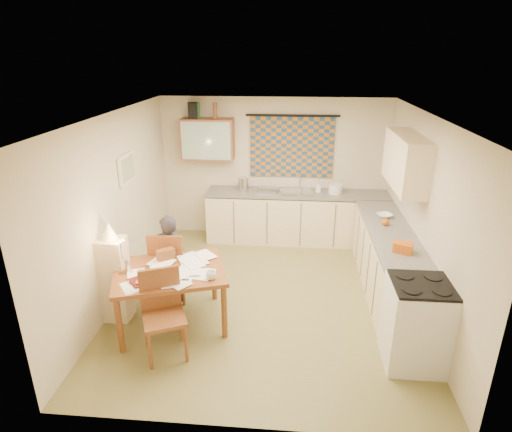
# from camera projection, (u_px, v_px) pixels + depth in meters

# --- Properties ---
(floor) EXTENTS (4.00, 4.50, 0.02)m
(floor) POSITION_uv_depth(u_px,v_px,m) (265.00, 297.00, 6.00)
(floor) COLOR olive
(floor) RESTS_ON ground
(ceiling) EXTENTS (4.00, 4.50, 0.02)m
(ceiling) POSITION_uv_depth(u_px,v_px,m) (267.00, 115.00, 5.09)
(ceiling) COLOR white
(ceiling) RESTS_ON floor
(wall_back) EXTENTS (4.00, 0.02, 2.50)m
(wall_back) POSITION_uv_depth(u_px,v_px,m) (274.00, 169.00, 7.65)
(wall_back) COLOR beige
(wall_back) RESTS_ON floor
(wall_front) EXTENTS (4.00, 0.02, 2.50)m
(wall_front) POSITION_uv_depth(u_px,v_px,m) (248.00, 312.00, 3.45)
(wall_front) COLOR beige
(wall_front) RESTS_ON floor
(wall_left) EXTENTS (0.02, 4.50, 2.50)m
(wall_left) POSITION_uv_depth(u_px,v_px,m) (116.00, 209.00, 5.71)
(wall_left) COLOR beige
(wall_left) RESTS_ON floor
(wall_right) EXTENTS (0.02, 4.50, 2.50)m
(wall_right) POSITION_uv_depth(u_px,v_px,m) (425.00, 218.00, 5.38)
(wall_right) COLOR beige
(wall_right) RESTS_ON floor
(window_blind) EXTENTS (1.45, 0.03, 1.05)m
(window_blind) POSITION_uv_depth(u_px,v_px,m) (292.00, 147.00, 7.44)
(window_blind) COLOR navy
(window_blind) RESTS_ON wall_back
(curtain_rod) EXTENTS (1.60, 0.04, 0.04)m
(curtain_rod) POSITION_uv_depth(u_px,v_px,m) (293.00, 115.00, 7.22)
(curtain_rod) COLOR black
(curtain_rod) RESTS_ON wall_back
(wall_cabinet) EXTENTS (0.90, 0.34, 0.70)m
(wall_cabinet) POSITION_uv_depth(u_px,v_px,m) (208.00, 139.00, 7.37)
(wall_cabinet) COLOR brown
(wall_cabinet) RESTS_ON wall_back
(wall_cabinet_glass) EXTENTS (0.84, 0.02, 0.64)m
(wall_cabinet_glass) POSITION_uv_depth(u_px,v_px,m) (206.00, 141.00, 7.22)
(wall_cabinet_glass) COLOR #99B2A5
(wall_cabinet_glass) RESTS_ON wall_back
(upper_cabinet_right) EXTENTS (0.34, 1.30, 0.70)m
(upper_cabinet_right) POSITION_uv_depth(u_px,v_px,m) (406.00, 161.00, 5.69)
(upper_cabinet_right) COLOR beige
(upper_cabinet_right) RESTS_ON wall_right
(framed_print) EXTENTS (0.04, 0.50, 0.40)m
(framed_print) POSITION_uv_depth(u_px,v_px,m) (126.00, 168.00, 5.91)
(framed_print) COLOR #F0E2C7
(framed_print) RESTS_ON wall_left
(print_canvas) EXTENTS (0.01, 0.42, 0.32)m
(print_canvas) POSITION_uv_depth(u_px,v_px,m) (128.00, 168.00, 5.91)
(print_canvas) COLOR #B7BBA6
(print_canvas) RESTS_ON wall_left
(counter_back) EXTENTS (3.30, 0.62, 0.92)m
(counter_back) POSITION_uv_depth(u_px,v_px,m) (300.00, 217.00, 7.61)
(counter_back) COLOR beige
(counter_back) RESTS_ON floor
(counter_right) EXTENTS (0.62, 2.95, 0.92)m
(counter_right) POSITION_uv_depth(u_px,v_px,m) (391.00, 269.00, 5.81)
(counter_right) COLOR beige
(counter_right) RESTS_ON floor
(stove) EXTENTS (0.63, 0.63, 0.98)m
(stove) POSITION_uv_depth(u_px,v_px,m) (416.00, 324.00, 4.59)
(stove) COLOR white
(stove) RESTS_ON floor
(sink) EXTENTS (0.62, 0.54, 0.10)m
(sink) POSITION_uv_depth(u_px,v_px,m) (296.00, 194.00, 7.46)
(sink) COLOR silver
(sink) RESTS_ON counter_back
(tap) EXTENTS (0.03, 0.03, 0.28)m
(tap) POSITION_uv_depth(u_px,v_px,m) (300.00, 182.00, 7.56)
(tap) COLOR silver
(tap) RESTS_ON counter_back
(dish_rack) EXTENTS (0.39, 0.35, 0.06)m
(dish_rack) POSITION_uv_depth(u_px,v_px,m) (268.00, 190.00, 7.47)
(dish_rack) COLOR silver
(dish_rack) RESTS_ON counter_back
(kettle) EXTENTS (0.22, 0.22, 0.24)m
(kettle) POSITION_uv_depth(u_px,v_px,m) (243.00, 184.00, 7.48)
(kettle) COLOR silver
(kettle) RESTS_ON counter_back
(mixing_bowl) EXTENTS (0.29, 0.29, 0.16)m
(mixing_bowl) POSITION_uv_depth(u_px,v_px,m) (335.00, 189.00, 7.36)
(mixing_bowl) COLOR white
(mixing_bowl) RESTS_ON counter_back
(soap_bottle) EXTENTS (0.09, 0.09, 0.18)m
(soap_bottle) POSITION_uv_depth(u_px,v_px,m) (318.00, 187.00, 7.43)
(soap_bottle) COLOR white
(soap_bottle) RESTS_ON counter_back
(bowl) EXTENTS (0.36, 0.36, 0.05)m
(bowl) POSITION_uv_depth(u_px,v_px,m) (384.00, 216.00, 6.32)
(bowl) COLOR white
(bowl) RESTS_ON counter_right
(orange_bag) EXTENTS (0.27, 0.23, 0.12)m
(orange_bag) POSITION_uv_depth(u_px,v_px,m) (403.00, 247.00, 5.21)
(orange_bag) COLOR #C3550F
(orange_bag) RESTS_ON counter_right
(fruit_orange) EXTENTS (0.10, 0.10, 0.10)m
(fruit_orange) POSITION_uv_depth(u_px,v_px,m) (385.00, 222.00, 6.01)
(fruit_orange) COLOR #C3550F
(fruit_orange) RESTS_ON counter_right
(speaker) EXTENTS (0.20, 0.23, 0.26)m
(speaker) POSITION_uv_depth(u_px,v_px,m) (193.00, 110.00, 7.22)
(speaker) COLOR black
(speaker) RESTS_ON wall_cabinet
(bottle_green) EXTENTS (0.08, 0.08, 0.26)m
(bottle_green) POSITION_uv_depth(u_px,v_px,m) (198.00, 110.00, 7.21)
(bottle_green) COLOR #195926
(bottle_green) RESTS_ON wall_cabinet
(bottle_brown) EXTENTS (0.08, 0.08, 0.26)m
(bottle_brown) POSITION_uv_depth(u_px,v_px,m) (215.00, 111.00, 7.19)
(bottle_brown) COLOR brown
(bottle_brown) RESTS_ON wall_cabinet
(dining_table) EXTENTS (1.55, 1.35, 0.75)m
(dining_table) POSITION_uv_depth(u_px,v_px,m) (171.00, 297.00, 5.29)
(dining_table) COLOR brown
(dining_table) RESTS_ON floor
(chair_far) EXTENTS (0.48, 0.48, 1.02)m
(chair_far) POSITION_uv_depth(u_px,v_px,m) (171.00, 277.00, 5.86)
(chair_far) COLOR brown
(chair_far) RESTS_ON floor
(chair_near) EXTENTS (0.59, 0.59, 1.00)m
(chair_near) POSITION_uv_depth(u_px,v_px,m) (165.00, 330.00, 4.77)
(chair_near) COLOR brown
(chair_near) RESTS_ON floor
(person) EXTENTS (0.54, 0.43, 1.25)m
(person) POSITION_uv_depth(u_px,v_px,m) (170.00, 259.00, 5.70)
(person) COLOR black
(person) RESTS_ON floor
(shelf_stand) EXTENTS (0.32, 0.30, 1.11)m
(shelf_stand) POSITION_uv_depth(u_px,v_px,m) (116.00, 279.00, 5.34)
(shelf_stand) COLOR beige
(shelf_stand) RESTS_ON floor
(lampshade) EXTENTS (0.20, 0.20, 0.22)m
(lampshade) POSITION_uv_depth(u_px,v_px,m) (109.00, 231.00, 5.10)
(lampshade) COLOR #F0E2C7
(lampshade) RESTS_ON shelf_stand
(letter_rack) EXTENTS (0.24, 0.21, 0.16)m
(letter_rack) POSITION_uv_depth(u_px,v_px,m) (166.00, 255.00, 5.35)
(letter_rack) COLOR brown
(letter_rack) RESTS_ON dining_table
(mug) EXTENTS (0.15, 0.15, 0.10)m
(mug) POSITION_uv_depth(u_px,v_px,m) (211.00, 275.00, 4.94)
(mug) COLOR white
(mug) RESTS_ON dining_table
(magazine) EXTENTS (0.42, 0.42, 0.02)m
(magazine) POSITION_uv_depth(u_px,v_px,m) (131.00, 284.00, 4.82)
(magazine) COLOR maroon
(magazine) RESTS_ON dining_table
(book) EXTENTS (0.36, 0.37, 0.02)m
(book) POSITION_uv_depth(u_px,v_px,m) (136.00, 278.00, 4.97)
(book) COLOR #C3550F
(book) RESTS_ON dining_table
(orange_box) EXTENTS (0.13, 0.10, 0.04)m
(orange_box) POSITION_uv_depth(u_px,v_px,m) (141.00, 283.00, 4.83)
(orange_box) COLOR #C3550F
(orange_box) RESTS_ON dining_table
(eyeglasses) EXTENTS (0.13, 0.05, 0.02)m
(eyeglasses) POSITION_uv_depth(u_px,v_px,m) (183.00, 280.00, 4.91)
(eyeglasses) COLOR black
(eyeglasses) RESTS_ON dining_table
(candle_holder) EXTENTS (0.06, 0.06, 0.18)m
(candle_holder) POSITION_uv_depth(u_px,v_px,m) (127.00, 266.00, 5.07)
(candle_holder) COLOR silver
(candle_holder) RESTS_ON dining_table
(candle) EXTENTS (0.03, 0.03, 0.22)m
(candle) POSITION_uv_depth(u_px,v_px,m) (121.00, 251.00, 4.99)
(candle) COLOR white
(candle) RESTS_ON dining_table
(candle_flame) EXTENTS (0.02, 0.02, 0.02)m
(candle_flame) POSITION_uv_depth(u_px,v_px,m) (123.00, 241.00, 4.96)
(candle_flame) COLOR #FFCC66
(candle_flame) RESTS_ON dining_table
(papers) EXTENTS (1.07, 1.20, 0.03)m
(papers) POSITION_uv_depth(u_px,v_px,m) (176.00, 269.00, 5.14)
(papers) COLOR white
(papers) RESTS_ON dining_table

